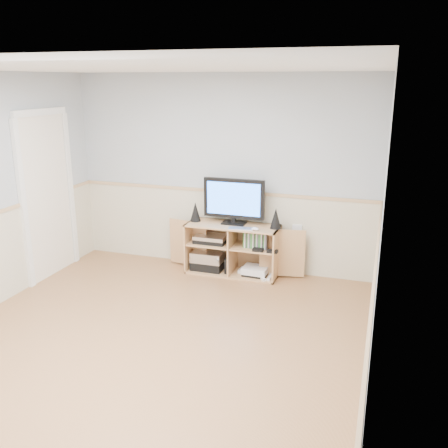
{
  "coord_description": "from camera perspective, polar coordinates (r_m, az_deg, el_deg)",
  "views": [
    {
      "loc": [
        2.0,
        -3.76,
        2.41
      ],
      "look_at": [
        0.37,
        1.2,
        0.9
      ],
      "focal_mm": 40.0,
      "sensor_mm": 36.0,
      "label": 1
    }
  ],
  "objects": [
    {
      "name": "media_cabinet",
      "position": [
        6.43,
        1.12,
        -2.7
      ],
      "size": [
        1.83,
        0.44,
        0.65
      ],
      "color": "tan",
      "rests_on": "floor"
    },
    {
      "name": "wall_outlet",
      "position": [
        6.34,
        8.37,
        -0.59
      ],
      "size": [
        0.12,
        0.03,
        0.12
      ],
      "primitive_type": "cube",
      "color": "white",
      "rests_on": "wall_back"
    },
    {
      "name": "speaker_right",
      "position": [
        6.13,
        5.93,
        0.65
      ],
      "size": [
        0.14,
        0.14,
        0.25
      ],
      "primitive_type": "cone",
      "color": "black",
      "rests_on": "media_cabinet"
    },
    {
      "name": "speaker_left",
      "position": [
        6.43,
        -3.29,
        1.42
      ],
      "size": [
        0.14,
        0.14,
        0.25
      ],
      "primitive_type": "cone",
      "color": "black",
      "rests_on": "media_cabinet"
    },
    {
      "name": "game_cases",
      "position": [
        6.23,
        3.68,
        -1.86
      ],
      "size": [
        0.3,
        0.13,
        0.19
      ],
      "primitive_type": "cube",
      "color": "#3F8C3F",
      "rests_on": "media_cabinet"
    },
    {
      "name": "av_components",
      "position": [
        6.51,
        -1.68,
        -3.51
      ],
      "size": [
        0.5,
        0.3,
        0.47
      ],
      "color": "black",
      "rests_on": "media_cabinet"
    },
    {
      "name": "keyboard",
      "position": [
        6.11,
        1.93,
        -0.52
      ],
      "size": [
        0.32,
        0.17,
        0.01
      ],
      "primitive_type": "cube",
      "rotation": [
        0.0,
        0.0,
        0.16
      ],
      "color": "silver",
      "rests_on": "media_cabinet"
    },
    {
      "name": "monitor",
      "position": [
        6.25,
        1.14,
        2.79
      ],
      "size": [
        0.78,
        0.18,
        0.58
      ],
      "color": "black",
      "rests_on": "media_cabinet"
    },
    {
      "name": "mouse",
      "position": [
        6.06,
        3.58,
        -0.56
      ],
      "size": [
        0.11,
        0.08,
        0.04
      ],
      "primitive_type": "ellipsoid",
      "rotation": [
        0.0,
        0.0,
        -0.18
      ],
      "color": "white",
      "rests_on": "media_cabinet"
    },
    {
      "name": "game_consoles",
      "position": [
        6.38,
        3.54,
        -5.37
      ],
      "size": [
        0.45,
        0.3,
        0.11
      ],
      "color": "white",
      "rests_on": "media_cabinet"
    },
    {
      "name": "room",
      "position": [
        4.55,
        -9.35,
        0.74
      ],
      "size": [
        4.04,
        4.54,
        2.54
      ],
      "color": "#A6774A",
      "rests_on": "ground"
    }
  ]
}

